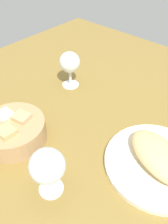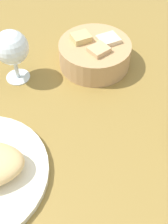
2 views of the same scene
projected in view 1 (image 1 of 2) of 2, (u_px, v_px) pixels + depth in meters
The scene contains 6 objects.
ground_plane at pixel (91, 145), 65.16cm from camera, with size 140.00×140.00×2.00cm, color olive.
plate at pixel (157, 163), 58.35cm from camera, with size 26.85×26.85×1.40cm, color white.
omelette at pixel (159, 156), 56.30cm from camera, with size 18.65×10.24×4.75cm, color #EBC280.
bread_basket at pixel (13, 130), 63.40cm from camera, with size 17.97×17.97×7.71cm.
wine_glass_near at pixel (70, 64), 79.50cm from camera, with size 7.41×7.41×13.30cm.
wine_glass_far at pixel (47, 167), 48.01cm from camera, with size 7.96×7.96×13.13cm.
Camera 1 is at (-26.83, 32.85, 49.39)cm, focal length 36.58 mm.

